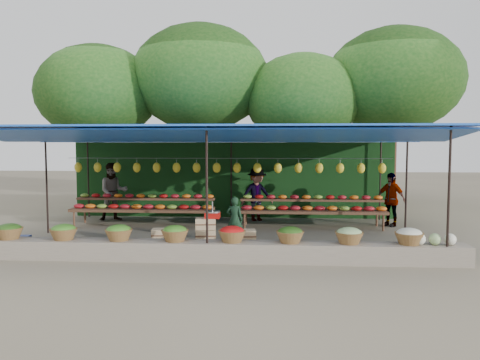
# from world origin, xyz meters

# --- Properties ---
(ground) EXTENTS (60.00, 60.00, 0.00)m
(ground) POSITION_xyz_m (0.00, 0.00, 0.00)
(ground) COLOR #665C4B
(ground) RESTS_ON ground
(stone_curb) EXTENTS (10.60, 0.55, 0.40)m
(stone_curb) POSITION_xyz_m (0.00, -2.75, 0.20)
(stone_curb) COLOR #73685C
(stone_curb) RESTS_ON ground
(stall_canopy) EXTENTS (10.80, 6.60, 2.82)m
(stall_canopy) POSITION_xyz_m (-0.00, 0.06, 2.68)
(stall_canopy) COLOR black
(stall_canopy) RESTS_ON ground
(produce_baskets) EXTENTS (8.98, 0.58, 0.34)m
(produce_baskets) POSITION_xyz_m (-0.10, -2.75, 0.56)
(produce_baskets) COLOR brown
(produce_baskets) RESTS_ON stone_curb
(netting_backdrop) EXTENTS (10.60, 0.06, 2.50)m
(netting_backdrop) POSITION_xyz_m (0.00, 3.15, 1.25)
(netting_backdrop) COLOR #184418
(netting_backdrop) RESTS_ON ground
(tree_row) EXTENTS (16.51, 5.50, 7.12)m
(tree_row) POSITION_xyz_m (0.50, 6.09, 4.70)
(tree_row) COLOR #3B2215
(tree_row) RESTS_ON ground
(fruit_table_left) EXTENTS (4.21, 0.95, 0.93)m
(fruit_table_left) POSITION_xyz_m (-2.49, 1.35, 0.61)
(fruit_table_left) COLOR #523120
(fruit_table_left) RESTS_ON ground
(fruit_table_right) EXTENTS (4.21, 0.95, 0.93)m
(fruit_table_right) POSITION_xyz_m (2.51, 1.35, 0.61)
(fruit_table_right) COLOR #523120
(fruit_table_right) RESTS_ON ground
(crate_counter) EXTENTS (2.39, 0.40, 0.77)m
(crate_counter) POSITION_xyz_m (-0.19, -1.95, 0.31)
(crate_counter) COLOR tan
(crate_counter) RESTS_ON ground
(weighing_scale) EXTENTS (0.35, 0.35, 0.37)m
(weighing_scale) POSITION_xyz_m (-0.01, -1.95, 0.86)
(weighing_scale) COLOR red
(weighing_scale) RESTS_ON crate_counter
(vendor_seated) EXTENTS (0.45, 0.34, 1.13)m
(vendor_seated) POSITION_xyz_m (0.41, -0.85, 0.57)
(vendor_seated) COLOR #183620
(vendor_seated) RESTS_ON ground
(customer_left) EXTENTS (1.11, 1.01, 1.84)m
(customer_left) POSITION_xyz_m (-3.72, 2.24, 0.92)
(customer_left) COLOR slate
(customer_left) RESTS_ON ground
(customer_mid) EXTENTS (1.26, 1.05, 1.69)m
(customer_mid) POSITION_xyz_m (0.85, 2.47, 0.85)
(customer_mid) COLOR slate
(customer_mid) RESTS_ON ground
(customer_right) EXTENTS (0.94, 0.94, 1.60)m
(customer_right) POSITION_xyz_m (4.85, 1.76, 0.80)
(customer_right) COLOR slate
(customer_right) RESTS_ON ground
(blue_crate_front) EXTENTS (0.55, 0.42, 0.31)m
(blue_crate_front) POSITION_xyz_m (-4.55, -2.01, 0.16)
(blue_crate_front) COLOR navy
(blue_crate_front) RESTS_ON ground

